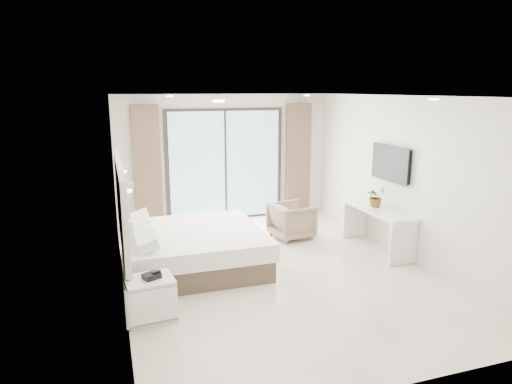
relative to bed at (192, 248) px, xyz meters
The scene contains 8 objects.
ground 1.36m from the bed, 22.90° to the right, with size 6.20×6.20×0.00m, color beige.
room_shell 1.65m from the bed, 15.95° to the left, with size 4.62×6.22×2.72m.
bed is the anchor object (origin of this frame).
nightstand 1.69m from the bed, 118.11° to the right, with size 0.62×0.53×0.53m.
phone 1.71m from the bed, 116.96° to the right, with size 0.20×0.16×0.07m, color black.
console_desk 3.28m from the bed, ahead, with size 0.53×1.68×0.77m.
plant 3.32m from the bed, ahead, with size 0.34×0.37×0.29m, color #33662D.
armchair 2.28m from the bed, 23.13° to the left, with size 0.72×0.68×0.74m, color #9C7A66.
Camera 1 is at (-2.40, -6.34, 2.80)m, focal length 32.00 mm.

